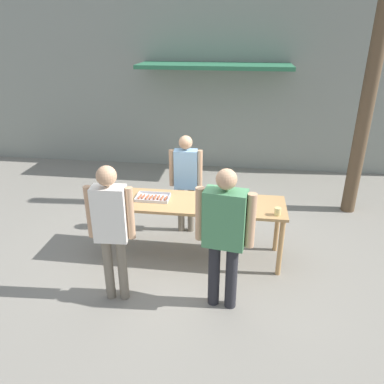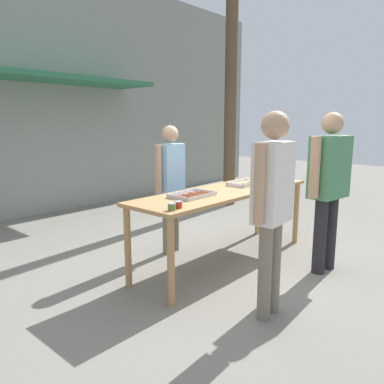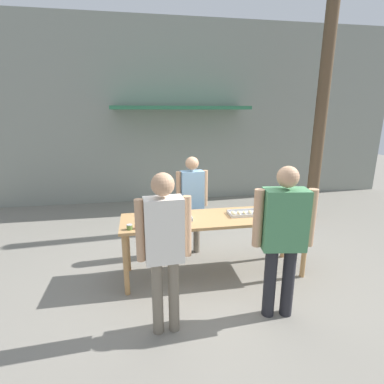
% 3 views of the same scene
% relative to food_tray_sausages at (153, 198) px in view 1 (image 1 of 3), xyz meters
% --- Properties ---
extents(ground_plane, '(24.00, 24.00, 0.00)m').
position_rel_food_tray_sausages_xyz_m(ground_plane, '(0.57, -0.03, -0.90)').
color(ground_plane, gray).
extents(building_facade_back, '(12.00, 1.11, 4.50)m').
position_rel_food_tray_sausages_xyz_m(building_facade_back, '(0.57, 3.95, 1.35)').
color(building_facade_back, gray).
rests_on(building_facade_back, ground).
extents(serving_table, '(2.62, 0.75, 0.89)m').
position_rel_food_tray_sausages_xyz_m(serving_table, '(0.57, -0.03, -0.11)').
color(serving_table, tan).
rests_on(serving_table, ground).
extents(food_tray_sausages, '(0.48, 0.31, 0.04)m').
position_rel_food_tray_sausages_xyz_m(food_tray_sausages, '(0.00, 0.00, 0.00)').
color(food_tray_sausages, silver).
rests_on(food_tray_sausages, serving_table).
extents(food_tray_buns, '(0.46, 0.26, 0.06)m').
position_rel_food_tray_sausages_xyz_m(food_tray_buns, '(1.01, 0.00, 0.01)').
color(food_tray_buns, silver).
rests_on(food_tray_buns, serving_table).
extents(condiment_jar_mustard, '(0.07, 0.07, 0.07)m').
position_rel_food_tray_sausages_xyz_m(condiment_jar_mustard, '(-0.60, -0.29, 0.02)').
color(condiment_jar_mustard, '#567A38').
rests_on(condiment_jar_mustard, serving_table).
extents(condiment_jar_ketchup, '(0.07, 0.07, 0.07)m').
position_rel_food_tray_sausages_xyz_m(condiment_jar_ketchup, '(-0.50, -0.27, 0.02)').
color(condiment_jar_ketchup, '#B22319').
rests_on(condiment_jar_ketchup, serving_table).
extents(beer_cup, '(0.09, 0.09, 0.11)m').
position_rel_food_tray_sausages_xyz_m(beer_cup, '(1.74, -0.28, 0.04)').
color(beer_cup, '#DBC67A').
rests_on(beer_cup, serving_table).
extents(person_server_behind_table, '(0.52, 0.23, 1.64)m').
position_rel_food_tray_sausages_xyz_m(person_server_behind_table, '(0.38, 0.70, 0.09)').
color(person_server_behind_table, '#756B5B').
rests_on(person_server_behind_table, ground).
extents(person_customer_holding_hotdog, '(0.56, 0.24, 1.77)m').
position_rel_food_tray_sausages_xyz_m(person_customer_holding_hotdog, '(-0.23, -1.10, 0.17)').
color(person_customer_holding_hotdog, '#756B5B').
rests_on(person_customer_holding_hotdog, ground).
extents(person_customer_with_cup, '(0.68, 0.33, 1.79)m').
position_rel_food_tray_sausages_xyz_m(person_customer_with_cup, '(1.09, -1.05, 0.15)').
color(person_customer_with_cup, '#232328').
rests_on(person_customer_with_cup, ground).
extents(utility_pole, '(1.10, 0.24, 5.23)m').
position_rel_food_tray_sausages_xyz_m(utility_pole, '(3.26, 1.87, 1.78)').
color(utility_pole, brown).
rests_on(utility_pole, ground).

